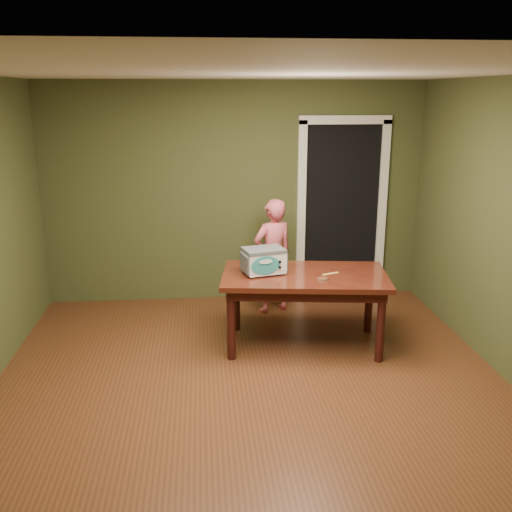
# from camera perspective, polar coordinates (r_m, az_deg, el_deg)

# --- Properties ---
(floor) EXTENTS (5.00, 5.00, 0.00)m
(floor) POSITION_cam_1_polar(r_m,az_deg,el_deg) (4.89, -0.14, -14.10)
(floor) COLOR #5C2F1A
(floor) RESTS_ON ground
(room_shell) EXTENTS (4.52, 5.02, 2.61)m
(room_shell) POSITION_cam_1_polar(r_m,az_deg,el_deg) (4.29, -0.16, 6.02)
(room_shell) COLOR #3D4524
(room_shell) RESTS_ON ground
(doorway) EXTENTS (1.10, 0.66, 2.25)m
(doorway) POSITION_cam_1_polar(r_m,az_deg,el_deg) (7.33, 7.97, 4.87)
(doorway) COLOR black
(doorway) RESTS_ON ground
(dining_table) EXTENTS (1.70, 1.10, 0.75)m
(dining_table) POSITION_cam_1_polar(r_m,az_deg,el_deg) (5.62, 4.88, -2.75)
(dining_table) COLOR #3A110D
(dining_table) RESTS_ON floor
(toy_oven) EXTENTS (0.46, 0.36, 0.25)m
(toy_oven) POSITION_cam_1_polar(r_m,az_deg,el_deg) (5.54, 0.77, -0.39)
(toy_oven) COLOR #4C4F54
(toy_oven) RESTS_ON dining_table
(baking_pan) EXTENTS (0.10, 0.10, 0.02)m
(baking_pan) POSITION_cam_1_polar(r_m,az_deg,el_deg) (5.41, 6.70, -2.30)
(baking_pan) COLOR silver
(baking_pan) RESTS_ON dining_table
(spatula) EXTENTS (0.18, 0.09, 0.01)m
(spatula) POSITION_cam_1_polar(r_m,az_deg,el_deg) (5.61, 7.47, -1.76)
(spatula) COLOR #D7BB5D
(spatula) RESTS_ON dining_table
(child) EXTENTS (0.57, 0.48, 1.32)m
(child) POSITION_cam_1_polar(r_m,az_deg,el_deg) (6.49, 1.69, -0.01)
(child) COLOR #DE5B6B
(child) RESTS_ON floor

